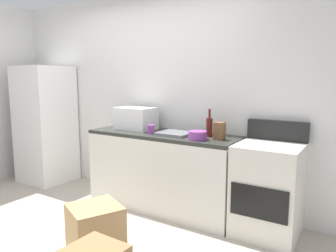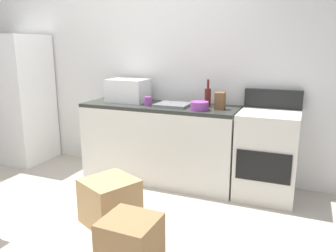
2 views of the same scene
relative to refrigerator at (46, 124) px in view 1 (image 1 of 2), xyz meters
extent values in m
plane|color=#B2A899|center=(1.75, -1.15, -0.85)|extent=(6.00, 6.00, 0.00)
cube|color=silver|center=(1.75, 0.40, 0.45)|extent=(5.00, 0.10, 2.60)
cube|color=silver|center=(2.05, 0.05, -0.42)|extent=(1.80, 0.60, 0.86)
cube|color=#2D302B|center=(2.05, 0.05, 0.03)|extent=(1.80, 0.60, 0.04)
cube|color=white|center=(0.00, 0.00, 0.00)|extent=(0.68, 0.66, 1.70)
cube|color=silver|center=(3.27, 0.05, -0.40)|extent=(0.60, 0.60, 0.90)
cube|color=black|center=(3.27, -0.25, -0.43)|extent=(0.52, 0.02, 0.30)
cube|color=black|center=(3.27, 0.31, 0.15)|extent=(0.60, 0.08, 0.20)
cube|color=white|center=(1.61, 0.10, 0.19)|extent=(0.46, 0.34, 0.27)
cube|color=slate|center=(2.23, 0.02, 0.07)|extent=(0.36, 0.32, 0.03)
cylinder|color=#591E19|center=(2.59, 0.14, 0.15)|extent=(0.07, 0.07, 0.20)
cylinder|color=#591E19|center=(2.59, 0.14, 0.30)|extent=(0.03, 0.03, 0.10)
cylinder|color=purple|center=(1.95, -0.06, 0.10)|extent=(0.08, 0.08, 0.10)
cube|color=brown|center=(2.76, 0.03, 0.14)|extent=(0.10, 0.10, 0.18)
cylinder|color=purple|center=(2.57, -0.10, 0.10)|extent=(0.19, 0.19, 0.09)
cube|color=tan|center=(2.05, -1.07, -0.65)|extent=(0.56, 0.57, 0.40)
camera|label=1|loc=(4.05, -3.01, 0.68)|focal=34.34mm
camera|label=2|loc=(3.59, -3.46, 0.71)|focal=36.25mm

